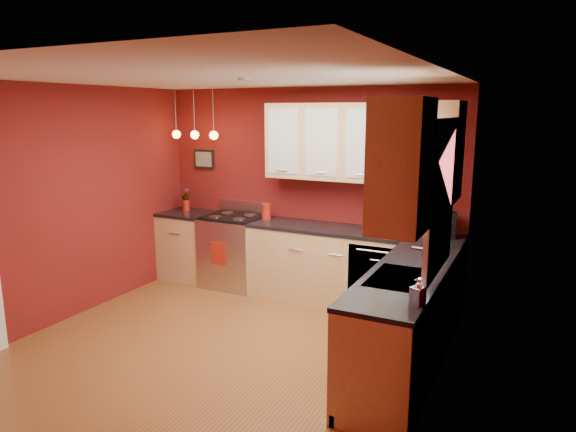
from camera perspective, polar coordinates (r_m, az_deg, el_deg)
The scene contains 25 objects.
floor at distance 5.19m, azimuth -8.05°, elevation -14.97°, with size 4.20×4.20×0.00m, color brown.
ceiling at distance 4.65m, azimuth -8.99°, elevation 15.03°, with size 4.00×4.20×0.02m, color silver.
wall_back at distance 6.55m, azimuth 2.02°, elevation 2.74°, with size 4.00×0.02×2.60m, color maroon.
wall_left at distance 6.10m, azimuth -24.13°, elevation 1.06°, with size 0.02×4.20×2.60m, color maroon.
wall_right at distance 3.99m, azimuth 15.89°, elevation -3.54°, with size 0.02×4.20×2.60m, color maroon.
base_cabinets_back_left at distance 7.31m, azimuth -10.91°, elevation -3.33°, with size 0.70×0.60×0.90m, color tan.
base_cabinets_back_right at distance 6.21m, azimuth 6.98°, elevation -5.90°, with size 2.54×0.60×0.90m, color tan.
base_cabinets_right at distance 4.74m, azimuth 12.71°, elevation -11.81°, with size 0.60×2.10×0.90m, color tan.
counter_back_left at distance 7.21m, azimuth -11.05°, elevation 0.28°, with size 0.70×0.62×0.04m, color black.
counter_back_right at distance 6.09m, azimuth 7.09°, elevation -1.68°, with size 2.54×0.62×0.04m, color black.
counter_right at distance 4.58m, azimuth 12.97°, elevation -6.40°, with size 0.62×2.10×0.04m, color black.
gas_range at distance 6.90m, azimuth -6.06°, elevation -3.83°, with size 0.76×0.64×1.11m.
dishwasher_front at distance 5.84m, azimuth 9.47°, elevation -7.13°, with size 0.60×0.02×0.80m, color #BABABF.
sink at distance 4.44m, azimuth 12.54°, elevation -7.02°, with size 0.50×0.70×0.33m.
window at distance 4.20m, azimuth 16.61°, elevation 2.60°, with size 0.06×1.02×1.22m.
upper_cabinets_back at distance 6.10m, azimuth 6.57°, elevation 8.15°, with size 2.00×0.35×0.90m, color tan.
upper_cabinets_right at distance 4.23m, azimuth 14.86°, elevation 6.31°, with size 0.35×1.95×0.90m, color tan.
wall_picture at distance 7.27m, azimuth -9.30°, elevation 6.26°, with size 0.32×0.03×0.26m, color black.
pendant_lights at distance 6.92m, azimuth -10.32°, elevation 8.93°, with size 0.71×0.11×0.66m.
red_canister at distance 6.59m, azimuth -2.41°, elevation 0.50°, with size 0.13×0.13×0.20m.
red_vase at distance 7.28m, azimuth -11.26°, elevation 1.17°, with size 0.10×0.10×0.16m, color #A21E11.
flowers at distance 7.26m, azimuth -11.31°, elevation 2.34°, with size 0.10×0.10×0.19m, color #A21E11.
coffee_maker at distance 5.90m, azimuth 17.24°, elevation -1.06°, with size 0.21×0.21×0.28m.
soap_pump at distance 3.84m, azimuth 14.23°, elevation -8.14°, with size 0.09×0.09×0.20m, color white.
dish_towel at distance 6.63m, azimuth -7.72°, elevation -4.16°, with size 0.22×0.01×0.30m, color #A21E11.
Camera 1 is at (2.67, -3.80, 2.32)m, focal length 32.00 mm.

